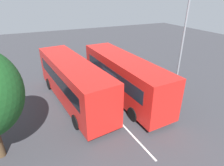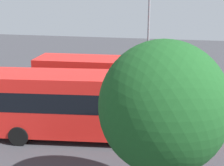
{
  "view_description": "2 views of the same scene",
  "coord_description": "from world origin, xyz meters",
  "px_view_note": "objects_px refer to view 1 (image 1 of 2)",
  "views": [
    {
      "loc": [
        -12.54,
        4.64,
        8.03
      ],
      "look_at": [
        0.08,
        -1.16,
        1.34
      ],
      "focal_mm": 29.77,
      "sensor_mm": 36.0,
      "label": 1
    },
    {
      "loc": [
        -3.56,
        16.49,
        7.42
      ],
      "look_at": [
        0.23,
        -1.39,
        2.08
      ],
      "focal_mm": 50.5,
      "sensor_mm": 36.0,
      "label": 2
    }
  ],
  "objects_px": {
    "bus_center_left": "(73,80)",
    "street_lamp": "(180,40)",
    "pedestrian": "(91,58)",
    "bus_far_left": "(123,76)"
  },
  "relations": [
    {
      "from": "bus_center_left",
      "to": "street_lamp",
      "type": "relative_size",
      "value": 1.31
    },
    {
      "from": "bus_center_left",
      "to": "pedestrian",
      "type": "distance_m",
      "value": 8.06
    },
    {
      "from": "bus_far_left",
      "to": "bus_center_left",
      "type": "xyz_separation_m",
      "value": [
        0.86,
        4.03,
        0.0
      ]
    },
    {
      "from": "bus_far_left",
      "to": "street_lamp",
      "type": "distance_m",
      "value": 5.39
    },
    {
      "from": "bus_center_left",
      "to": "street_lamp",
      "type": "distance_m",
      "value": 9.15
    },
    {
      "from": "bus_center_left",
      "to": "pedestrian",
      "type": "xyz_separation_m",
      "value": [
        7.0,
        -3.91,
        -0.81
      ]
    },
    {
      "from": "bus_far_left",
      "to": "bus_center_left",
      "type": "distance_m",
      "value": 4.12
    },
    {
      "from": "bus_far_left",
      "to": "pedestrian",
      "type": "relative_size",
      "value": 5.87
    },
    {
      "from": "bus_far_left",
      "to": "street_lamp",
      "type": "height_order",
      "value": "street_lamp"
    },
    {
      "from": "bus_far_left",
      "to": "bus_center_left",
      "type": "relative_size",
      "value": 0.99
    }
  ]
}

